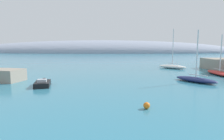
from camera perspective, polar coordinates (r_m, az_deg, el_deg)
The scene contains 6 objects.
distant_ridge at distance 190.85m, azimuth -3.93°, elevation 5.32°, with size 282.07×68.30×24.46m, color #8E99AD.
sailboat_red_near_shore at distance 41.22m, azimuth 29.90°, elevation -0.74°, with size 2.40×8.51×7.64m.
sailboat_white_mid_mooring at distance 49.10m, azimuth 17.84°, elevation 1.09°, with size 6.83×6.32×9.78m.
sailboat_navy_end_of_line at distance 31.31m, azimuth 24.12°, elevation -2.52°, with size 5.82×6.55×7.86m.
motorboat_black_alongside_breakwater at distance 27.17m, azimuth -20.36°, elevation -3.88°, with size 2.79×4.18×1.05m.
mooring_buoy_orange at distance 16.62m, azimuth 10.48°, elevation -10.57°, with size 0.58×0.58×0.58m, color orange.
Camera 1 is at (-2.82, -2.05, 5.25)m, focal length 30.06 mm.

